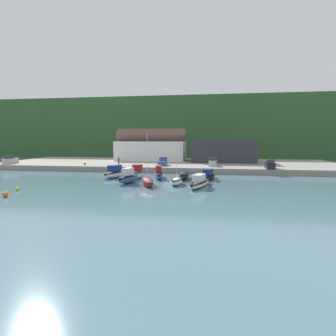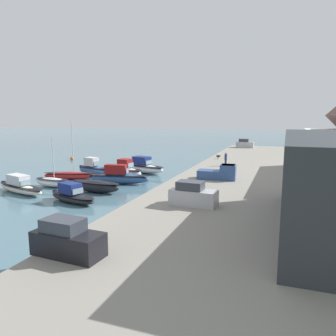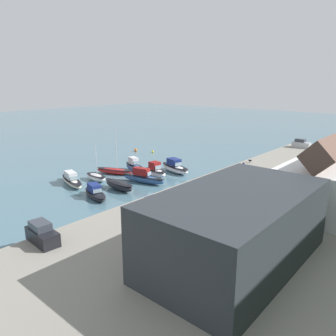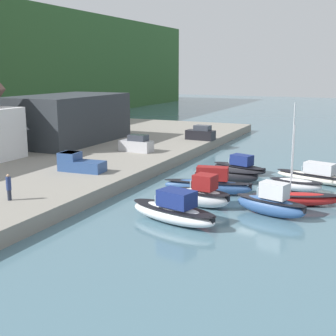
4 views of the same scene
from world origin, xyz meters
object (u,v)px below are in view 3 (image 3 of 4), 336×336
object	(u,v)px
parked_car_1	(301,144)
moored_boat_2	(143,178)
moored_boat_5	(134,166)
moored_boat_6	(114,171)
moored_boat_4	(95,193)
moored_boat_8	(72,180)
moored_boat_0	(175,167)
dog_on_quay	(250,161)
person_on_quay	(243,167)
parked_car_2	(42,234)
mooring_buoy_1	(136,150)
mooring_buoy_0	(153,152)
moored_boat_3	(119,185)
parked_car_0	(157,208)
pickup_truck_0	(214,185)
moored_boat_1	(155,171)
moored_boat_7	(96,177)

from	to	relation	value
parked_car_1	moored_boat_2	bearing A→B (deg)	-13.68
moored_boat_5	moored_boat_6	size ratio (longest dim) A/B	0.72
moored_boat_4	moored_boat_8	distance (m)	8.61
moored_boat_0	moored_boat_5	xyz separation A→B (m)	(4.81, -6.40, 0.07)
dog_on_quay	person_on_quay	bearing A→B (deg)	35.45
moored_boat_8	parked_car_2	world-z (taller)	parked_car_2
mooring_buoy_1	parked_car_1	bearing A→B (deg)	128.69
parked_car_2	mooring_buoy_0	world-z (taller)	parked_car_2
moored_boat_8	person_on_quay	size ratio (longest dim) A/B	4.11
moored_boat_0	moored_boat_5	bearing A→B (deg)	-38.35
moored_boat_0	moored_boat_8	bearing A→B (deg)	-10.52
moored_boat_3	parked_car_1	distance (m)	50.18
moored_boat_0	person_on_quay	size ratio (longest dim) A/B	3.80
parked_car_0	parked_car_2	xyz separation A→B (m)	(12.70, -3.95, 0.00)
moored_boat_8	pickup_truck_0	size ratio (longest dim) A/B	1.82
moored_boat_1	moored_boat_0	bearing A→B (deg)	-179.62
moored_boat_5	dog_on_quay	bearing A→B (deg)	151.60
moored_boat_3	pickup_truck_0	xyz separation A→B (m)	(-6.76, 13.83, 1.31)
moored_boat_0	parked_car_2	distance (m)	34.42
moored_boat_3	moored_boat_5	bearing A→B (deg)	-141.90
parked_car_1	parked_car_2	size ratio (longest dim) A/B	0.98
moored_boat_4	parked_car_1	distance (m)	54.83
dog_on_quay	parked_car_0	bearing A→B (deg)	23.56
person_on_quay	moored_boat_3	bearing A→B (deg)	-34.73
moored_boat_1	moored_boat_4	distance (m)	14.21
moored_boat_8	parked_car_1	distance (m)	55.89
parked_car_1	pickup_truck_0	size ratio (longest dim) A/B	0.88
mooring_buoy_0	moored_boat_2	bearing A→B (deg)	39.64
moored_boat_7	moored_boat_0	bearing A→B (deg)	156.53
moored_boat_3	pickup_truck_0	distance (m)	15.45
moored_boat_4	mooring_buoy_1	xyz separation A→B (m)	(-27.82, -20.27, -0.36)
moored_boat_1	moored_boat_6	xyz separation A→B (m)	(3.71, -7.23, -0.43)
dog_on_quay	moored_boat_0	bearing A→B (deg)	-23.86
moored_boat_6	pickup_truck_0	world-z (taller)	moored_boat_6
moored_boat_2	moored_boat_7	distance (m)	8.57
moored_boat_4	pickup_truck_0	xyz separation A→B (m)	(-11.54, 13.77, 1.36)
moored_boat_5	mooring_buoy_1	bearing A→B (deg)	-118.37
moored_boat_6	moored_boat_8	bearing A→B (deg)	-22.94
moored_boat_5	pickup_truck_0	world-z (taller)	pickup_truck_0
parked_car_0	pickup_truck_0	bearing A→B (deg)	-176.91
moored_boat_0	moored_boat_7	bearing A→B (deg)	-12.25
parked_car_0	parked_car_1	distance (m)	54.64
moored_boat_7	parked_car_0	size ratio (longest dim) A/B	1.49
parked_car_2	pickup_truck_0	xyz separation A→B (m)	(-25.32, 3.98, -0.10)
moored_boat_0	moored_boat_6	distance (m)	11.65
moored_boat_0	mooring_buoy_0	size ratio (longest dim) A/B	14.71
moored_boat_1	moored_boat_5	distance (m)	5.84
moored_boat_3	mooring_buoy_1	xyz separation A→B (m)	(-23.04, -20.21, -0.41)
moored_boat_0	moored_boat_8	distance (m)	19.53
moored_boat_3	moored_boat_7	distance (m)	7.07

